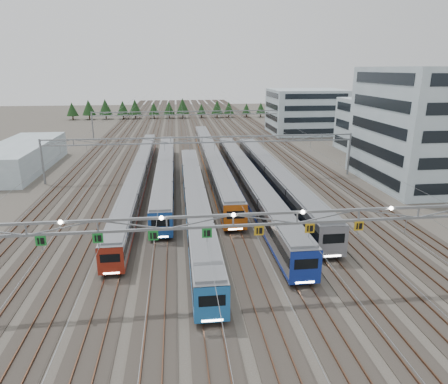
{
  "coord_description": "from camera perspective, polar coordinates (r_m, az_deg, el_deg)",
  "views": [
    {
      "loc": [
        -4.5,
        -31.3,
        19.68
      ],
      "look_at": [
        1.63,
        20.26,
        3.5
      ],
      "focal_mm": 32.0,
      "sensor_mm": 36.0,
      "label": 1
    }
  ],
  "objects": [
    {
      "name": "ground",
      "position": [
        37.25,
        1.23,
        -14.59
      ],
      "size": [
        400.0,
        400.0,
        0.0
      ],
      "primitive_type": "plane",
      "color": "#47423A",
      "rests_on": "ground"
    },
    {
      "name": "west_shed",
      "position": [
        90.28,
        -26.95,
        4.53
      ],
      "size": [
        10.0,
        30.0,
        5.23
      ],
      "primitive_type": "cube",
      "color": "#9DB3BB",
      "rests_on": "ground"
    },
    {
      "name": "treeline",
      "position": [
        166.47,
        -5.64,
        11.91
      ],
      "size": [
        93.8,
        5.6,
        7.02
      ],
      "color": "#332114",
      "rests_on": "ground"
    },
    {
      "name": "gantry_near",
      "position": [
        33.92,
        1.26,
        -4.49
      ],
      "size": [
        56.36,
        0.61,
        8.08
      ],
      "color": "gray",
      "rests_on": "ground"
    },
    {
      "name": "gantry_mid",
      "position": [
        72.67,
        -3.14,
        6.74
      ],
      "size": [
        56.36,
        0.36,
        8.0
      ],
      "color": "gray",
      "rests_on": "ground"
    },
    {
      "name": "train_a",
      "position": [
        71.57,
        -11.99,
        2.56
      ],
      "size": [
        2.59,
        67.16,
        3.36
      ],
      "color": "black",
      "rests_on": "ground"
    },
    {
      "name": "track_bed",
      "position": [
        132.63,
        -4.84,
        9.37
      ],
      "size": [
        54.0,
        260.0,
        5.42
      ],
      "color": "#2D2823",
      "rests_on": "ground"
    },
    {
      "name": "depot_bldg_mid",
      "position": [
        104.22,
        20.76,
        8.83
      ],
      "size": [
        14.0,
        16.0,
        12.6
      ],
      "primitive_type": "cube",
      "color": "#9DB3BB",
      "rests_on": "ground"
    },
    {
      "name": "train_f",
      "position": [
        66.82,
        7.1,
        2.13
      ],
      "size": [
        3.19,
        52.72,
        4.17
      ],
      "color": "black",
      "rests_on": "ground"
    },
    {
      "name": "train_e",
      "position": [
        64.72,
        3.49,
        1.63
      ],
      "size": [
        3.03,
        59.83,
        3.95
      ],
      "color": "black",
      "rests_on": "ground"
    },
    {
      "name": "train_c",
      "position": [
        56.1,
        -4.14,
        -0.98
      ],
      "size": [
        2.87,
        53.18,
        3.74
      ],
      "color": "black",
      "rests_on": "ground"
    },
    {
      "name": "depot_bldg_south",
      "position": [
        77.89,
        26.9,
        8.28
      ],
      "size": [
        18.0,
        22.0,
        19.89
      ],
      "primitive_type": "cube",
      "color": "#9DB3BB",
      "rests_on": "ground"
    },
    {
      "name": "train_b",
      "position": [
        72.09,
        -8.38,
        3.03
      ],
      "size": [
        2.88,
        52.83,
        3.75
      ],
      "color": "black",
      "rests_on": "ground"
    },
    {
      "name": "depot_bldg_north",
      "position": [
        129.6,
        11.63,
        11.21
      ],
      "size": [
        22.0,
        18.0,
        13.38
      ],
      "primitive_type": "cube",
      "color": "#9DB3BB",
      "rests_on": "ground"
    },
    {
      "name": "gantry_far",
      "position": [
        117.14,
        -4.62,
        10.74
      ],
      "size": [
        56.36,
        0.36,
        8.0
      ],
      "color": "gray",
      "rests_on": "ground"
    },
    {
      "name": "train_d",
      "position": [
        80.57,
        -1.82,
        4.78
      ],
      "size": [
        3.0,
        67.24,
        3.92
      ],
      "color": "black",
      "rests_on": "ground"
    }
  ]
}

